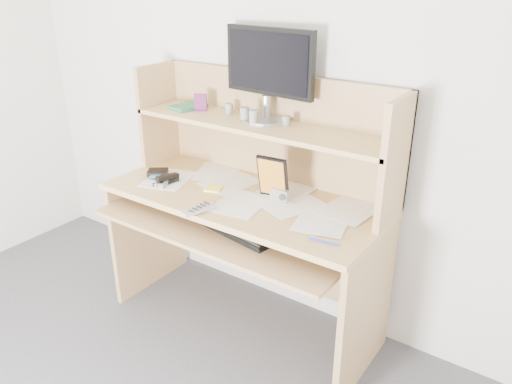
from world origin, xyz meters
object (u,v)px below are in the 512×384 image
Objects in this scene: keyboard at (234,224)px; tv_remote at (199,209)px; monitor at (268,72)px; game_case at (273,177)px; desk at (252,200)px.

keyboard is 0.19m from tv_remote.
tv_remote is 0.74m from monitor.
monitor is at bearing 102.00° from tv_remote.
keyboard is at bearing -76.43° from monitor.
tv_remote is at bearing -120.17° from keyboard.
desk is at bearing 163.42° from game_case.
keyboard is at bearing 67.63° from tv_remote.
monitor is at bearing 123.95° from game_case.
desk is 2.76× the size of monitor.
keyboard is (0.05, -0.22, -0.03)m from desk.
keyboard is 0.75m from monitor.
monitor reaches higher than game_case.
monitor is at bearing 108.16° from keyboard.
keyboard is 2.51× the size of game_case.
tv_remote is 0.79× the size of game_case.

